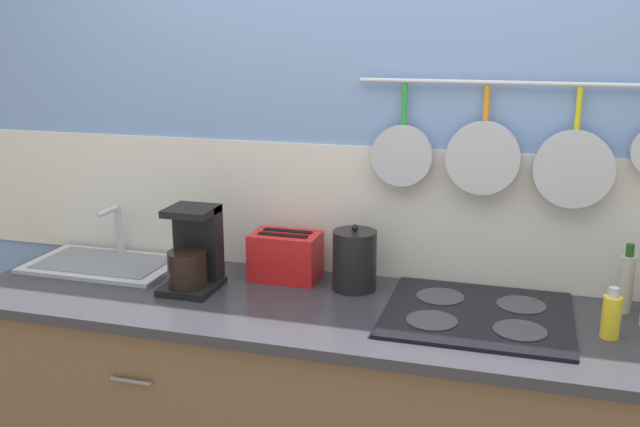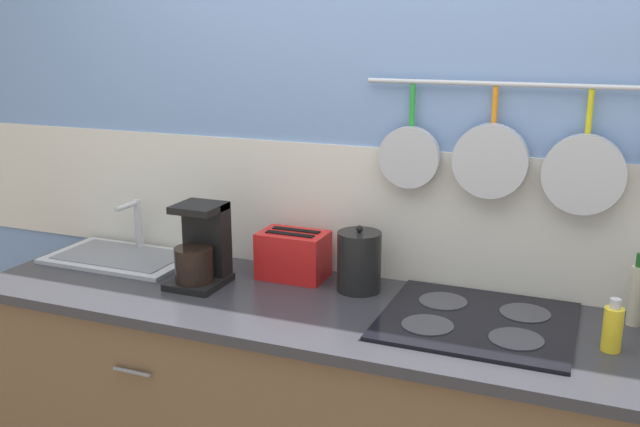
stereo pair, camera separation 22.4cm
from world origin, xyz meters
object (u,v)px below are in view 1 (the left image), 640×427
at_px(kettle, 355,260).
at_px(bottle_hot_sauce, 611,316).
at_px(bottle_sesame_oil, 626,282).
at_px(coffee_maker, 194,254).
at_px(toaster, 286,256).

distance_m(kettle, bottle_hot_sauce, 0.83).
bearing_deg(bottle_sesame_oil, coffee_maker, -172.55).
height_order(coffee_maker, bottle_hot_sauce, coffee_maker).
xyz_separation_m(toaster, bottle_sesame_oil, (1.13, 0.01, 0.01)).
distance_m(kettle, bottle_sesame_oil, 0.87).
relative_size(kettle, bottle_sesame_oil, 1.02).
bearing_deg(bottle_hot_sauce, toaster, 168.93).
bearing_deg(bottle_hot_sauce, kettle, 167.61).
xyz_separation_m(kettle, bottle_hot_sauce, (0.81, -0.18, -0.04)).
height_order(toaster, bottle_hot_sauce, toaster).
distance_m(coffee_maker, bottle_hot_sauce, 1.35).
relative_size(toaster, kettle, 1.11).
bearing_deg(kettle, bottle_hot_sauce, -12.39).
distance_m(coffee_maker, bottle_sesame_oil, 1.42).
bearing_deg(kettle, toaster, 173.09).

